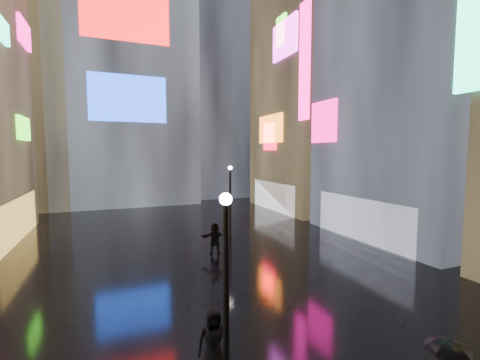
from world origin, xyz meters
TOP-DOWN VIEW (x-y plane):
  - ground at (0.00, 20.00)m, footprint 140.00×140.00m
  - building_right_mid at (15.98, 17.01)m, footprint 10.28×13.70m
  - building_right_far at (15.98, 30.00)m, footprint 10.28×12.00m
  - tower_main at (-3.00, 43.97)m, footprint 16.00×14.20m
  - tower_flank_right at (9.00, 46.00)m, footprint 12.00×12.00m
  - tower_flank_left at (-14.00, 42.00)m, footprint 10.00×10.00m
  - lamp_near at (-2.50, 6.67)m, footprint 0.30×0.30m
  - lamp_far at (2.99, 21.33)m, footprint 0.30×0.30m
  - pedestrian_4 at (-2.45, 7.89)m, footprint 0.95×0.66m
  - pedestrian_5 at (0.79, 18.06)m, footprint 1.84×1.04m
  - umbrella_1 at (1.13, 3.81)m, footprint 1.00×1.00m
  - umbrella_2 at (-2.45, 7.89)m, footprint 1.49×1.49m

SIDE VIEW (x-z plane):
  - ground at x=0.00m, z-range 0.00..0.00m
  - pedestrian_4 at x=-2.45m, z-range 0.00..1.85m
  - pedestrian_5 at x=0.79m, z-range 0.00..1.89m
  - umbrella_1 at x=1.13m, z-range 1.73..2.46m
  - umbrella_2 at x=-2.45m, z-range 1.85..2.80m
  - lamp_near at x=-2.50m, z-range 0.34..5.54m
  - lamp_far at x=2.99m, z-range 0.34..5.54m
  - tower_flank_left at x=-14.00m, z-range 0.00..26.00m
  - building_right_far at x=15.98m, z-range -0.02..27.98m
  - building_right_mid at x=15.98m, z-range -0.01..29.99m
  - tower_flank_right at x=9.00m, z-range 0.00..34.00m
  - tower_main at x=-3.00m, z-range 0.01..42.01m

